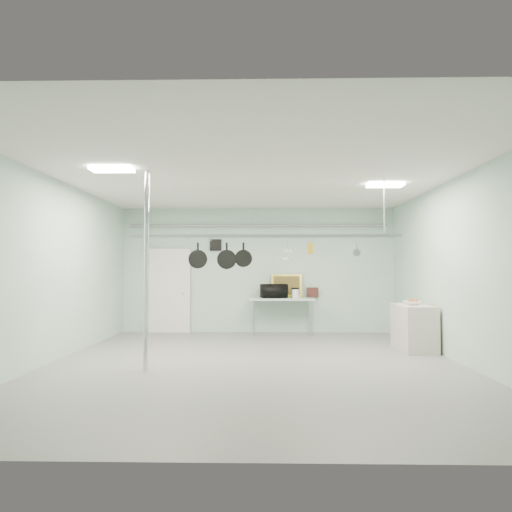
{
  "coord_description": "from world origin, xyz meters",
  "views": [
    {
      "loc": [
        0.19,
        -7.79,
        1.58
      ],
      "look_at": [
        0.01,
        1.0,
        1.87
      ],
      "focal_mm": 32.0,
      "sensor_mm": 36.0,
      "label": 1
    }
  ],
  "objects_px": {
    "microwave": "(274,291)",
    "coffee_canister": "(295,294)",
    "pot_rack": "(266,234)",
    "fruit_bowl": "(412,303)",
    "skillet_left": "(198,255)",
    "prep_table": "(282,301)",
    "skillet_mid": "(227,255)",
    "chrome_pole": "(146,270)",
    "side_cabinet": "(414,327)",
    "skillet_right": "(243,254)"
  },
  "relations": [
    {
      "from": "coffee_canister",
      "to": "microwave",
      "type": "bearing_deg",
      "value": 171.16
    },
    {
      "from": "chrome_pole",
      "to": "skillet_right",
      "type": "xyz_separation_m",
      "value": [
        1.5,
        0.9,
        0.27
      ]
    },
    {
      "from": "chrome_pole",
      "to": "fruit_bowl",
      "type": "distance_m",
      "value": 5.24
    },
    {
      "from": "prep_table",
      "to": "skillet_right",
      "type": "distance_m",
      "value": 3.55
    },
    {
      "from": "side_cabinet",
      "to": "fruit_bowl",
      "type": "xyz_separation_m",
      "value": [
        -0.04,
        -0.04,
        0.49
      ]
    },
    {
      "from": "microwave",
      "to": "coffee_canister",
      "type": "relative_size",
      "value": 2.84
    },
    {
      "from": "pot_rack",
      "to": "coffee_canister",
      "type": "bearing_deg",
      "value": 77.21
    },
    {
      "from": "pot_rack",
      "to": "skillet_right",
      "type": "height_order",
      "value": "pot_rack"
    },
    {
      "from": "side_cabinet",
      "to": "fruit_bowl",
      "type": "distance_m",
      "value": 0.49
    },
    {
      "from": "coffee_canister",
      "to": "chrome_pole",
      "type": "bearing_deg",
      "value": -122.53
    },
    {
      "from": "microwave",
      "to": "fruit_bowl",
      "type": "bearing_deg",
      "value": 127.66
    },
    {
      "from": "coffee_canister",
      "to": "skillet_left",
      "type": "distance_m",
      "value": 3.87
    },
    {
      "from": "chrome_pole",
      "to": "pot_rack",
      "type": "xyz_separation_m",
      "value": [
        1.9,
        0.9,
        0.63
      ]
    },
    {
      "from": "coffee_canister",
      "to": "skillet_mid",
      "type": "relative_size",
      "value": 0.47
    },
    {
      "from": "microwave",
      "to": "skillet_left",
      "type": "relative_size",
      "value": 1.43
    },
    {
      "from": "side_cabinet",
      "to": "skillet_right",
      "type": "distance_m",
      "value": 3.8
    },
    {
      "from": "prep_table",
      "to": "fruit_bowl",
      "type": "height_order",
      "value": "fruit_bowl"
    },
    {
      "from": "chrome_pole",
      "to": "skillet_left",
      "type": "relative_size",
      "value": 7.35
    },
    {
      "from": "coffee_canister",
      "to": "pot_rack",
      "type": "bearing_deg",
      "value": -102.79
    },
    {
      "from": "pot_rack",
      "to": "microwave",
      "type": "height_order",
      "value": "pot_rack"
    },
    {
      "from": "side_cabinet",
      "to": "chrome_pole",
      "type": "bearing_deg",
      "value": -157.59
    },
    {
      "from": "skillet_left",
      "to": "skillet_mid",
      "type": "bearing_deg",
      "value": -7.55
    },
    {
      "from": "prep_table",
      "to": "pot_rack",
      "type": "bearing_deg",
      "value": -96.91
    },
    {
      "from": "prep_table",
      "to": "chrome_pole",
      "type": "bearing_deg",
      "value": -118.71
    },
    {
      "from": "coffee_canister",
      "to": "skillet_mid",
      "type": "bearing_deg",
      "value": -113.95
    },
    {
      "from": "side_cabinet",
      "to": "skillet_left",
      "type": "distance_m",
      "value": 4.54
    },
    {
      "from": "side_cabinet",
      "to": "skillet_right",
      "type": "height_order",
      "value": "skillet_right"
    },
    {
      "from": "skillet_left",
      "to": "skillet_right",
      "type": "xyz_separation_m",
      "value": [
        0.81,
        0.0,
        0.01
      ]
    },
    {
      "from": "side_cabinet",
      "to": "skillet_mid",
      "type": "bearing_deg",
      "value": -163.23
    },
    {
      "from": "side_cabinet",
      "to": "microwave",
      "type": "bearing_deg",
      "value": 141.18
    },
    {
      "from": "fruit_bowl",
      "to": "skillet_mid",
      "type": "bearing_deg",
      "value": -163.59
    },
    {
      "from": "fruit_bowl",
      "to": "pot_rack",
      "type": "bearing_deg",
      "value": -159.93
    },
    {
      "from": "prep_table",
      "to": "skillet_left",
      "type": "distance_m",
      "value": 3.82
    },
    {
      "from": "coffee_canister",
      "to": "skillet_left",
      "type": "xyz_separation_m",
      "value": [
        -1.95,
        -3.23,
        0.85
      ]
    },
    {
      "from": "pot_rack",
      "to": "microwave",
      "type": "bearing_deg",
      "value": 86.5
    },
    {
      "from": "microwave",
      "to": "coffee_canister",
      "type": "bearing_deg",
      "value": 158.48
    },
    {
      "from": "skillet_left",
      "to": "skillet_right",
      "type": "bearing_deg",
      "value": -7.55
    },
    {
      "from": "pot_rack",
      "to": "skillet_left",
      "type": "distance_m",
      "value": 1.27
    },
    {
      "from": "skillet_left",
      "to": "skillet_mid",
      "type": "height_order",
      "value": "same"
    },
    {
      "from": "skillet_left",
      "to": "skillet_right",
      "type": "height_order",
      "value": "same"
    },
    {
      "from": "pot_rack",
      "to": "skillet_left",
      "type": "bearing_deg",
      "value": 180.0
    },
    {
      "from": "skillet_left",
      "to": "fruit_bowl",
      "type": "bearing_deg",
      "value": 6.9
    },
    {
      "from": "side_cabinet",
      "to": "fruit_bowl",
      "type": "height_order",
      "value": "fruit_bowl"
    },
    {
      "from": "coffee_canister",
      "to": "skillet_mid",
      "type": "height_order",
      "value": "skillet_mid"
    },
    {
      "from": "fruit_bowl",
      "to": "coffee_canister",
      "type": "bearing_deg",
      "value": 135.2
    },
    {
      "from": "skillet_left",
      "to": "skillet_mid",
      "type": "xyz_separation_m",
      "value": [
        0.52,
        0.0,
        -0.01
      ]
    },
    {
      "from": "pot_rack",
      "to": "skillet_mid",
      "type": "relative_size",
      "value": 10.37
    },
    {
      "from": "chrome_pole",
      "to": "pot_rack",
      "type": "bearing_deg",
      "value": 25.35
    },
    {
      "from": "side_cabinet",
      "to": "prep_table",
      "type": "bearing_deg",
      "value": 139.21
    },
    {
      "from": "fruit_bowl",
      "to": "side_cabinet",
      "type": "bearing_deg",
      "value": 43.89
    }
  ]
}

